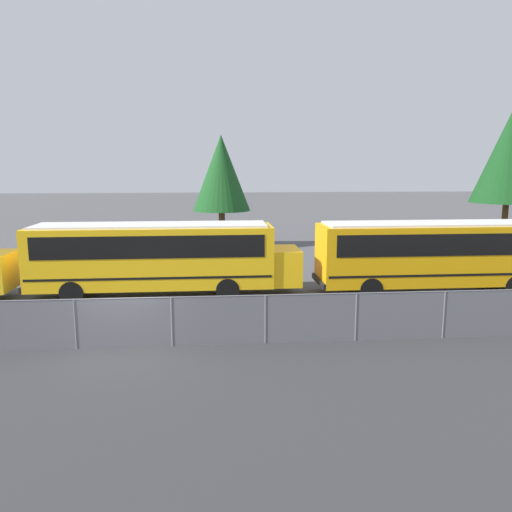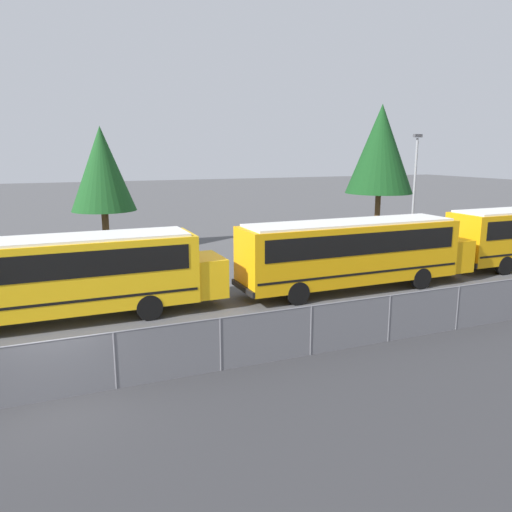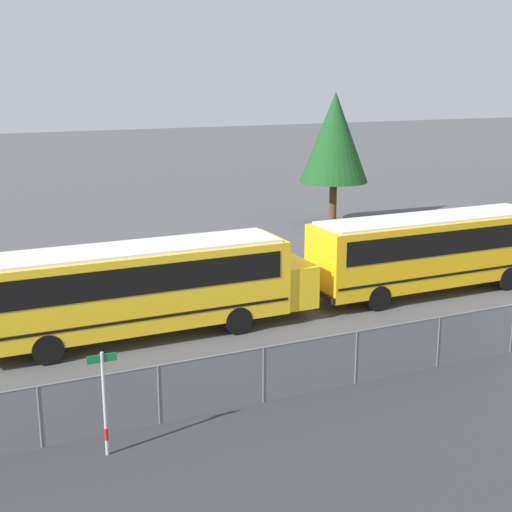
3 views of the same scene
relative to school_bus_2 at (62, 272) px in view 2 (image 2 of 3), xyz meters
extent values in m
plane|color=#4C4C4F|center=(-0.44, -6.48, -1.93)|extent=(200.00, 200.00, 0.00)
cube|color=#9EA0A5|center=(-0.44, -6.48, -1.12)|extent=(75.02, 0.03, 1.62)
cube|color=slate|center=(-0.44, -6.49, -1.12)|extent=(75.02, 0.01, 1.62)
cylinder|color=slate|center=(-0.44, -6.48, -0.31)|extent=(75.02, 0.05, 0.05)
cylinder|color=slate|center=(1.06, -6.48, -1.12)|extent=(0.07, 0.07, 1.62)
cylinder|color=slate|center=(4.06, -6.48, -1.12)|extent=(0.07, 0.07, 1.62)
cylinder|color=slate|center=(7.06, -6.48, -1.12)|extent=(0.07, 0.07, 1.62)
cylinder|color=slate|center=(10.07, -6.48, -1.12)|extent=(0.07, 0.07, 1.62)
cylinder|color=slate|center=(13.07, -6.48, -1.12)|extent=(0.07, 0.07, 1.62)
cube|color=yellow|center=(-0.26, 0.00, -0.10)|extent=(10.50, 2.48, 2.64)
cube|color=black|center=(-0.26, 0.00, 0.48)|extent=(9.66, 2.52, 0.95)
cube|color=black|center=(-0.26, 0.00, -0.84)|extent=(10.29, 2.51, 0.10)
cube|color=yellow|center=(5.62, 0.00, -0.63)|extent=(1.26, 2.28, 1.59)
cube|color=silver|center=(-0.26, 0.00, 1.27)|extent=(9.98, 2.23, 0.10)
cylinder|color=black|center=(3.00, 1.12, -1.42)|extent=(1.01, 0.28, 1.01)
cylinder|color=black|center=(3.00, -1.12, -1.42)|extent=(1.01, 0.28, 1.01)
cube|color=orange|center=(12.40, -0.46, -0.10)|extent=(10.50, 2.48, 2.64)
cube|color=black|center=(12.40, -0.46, 0.48)|extent=(9.66, 2.52, 0.95)
cube|color=black|center=(12.40, -0.46, -0.84)|extent=(10.29, 2.51, 0.10)
cube|color=orange|center=(18.28, -0.46, -0.63)|extent=(1.26, 2.28, 1.59)
cube|color=black|center=(7.10, -0.46, -1.27)|extent=(0.12, 2.48, 0.24)
cube|color=silver|center=(12.40, -0.46, 1.27)|extent=(9.98, 2.23, 0.10)
cylinder|color=black|center=(15.65, 0.66, -1.42)|extent=(1.01, 0.28, 1.01)
cylinder|color=black|center=(15.65, -1.58, -1.42)|extent=(1.01, 0.28, 1.01)
cylinder|color=black|center=(9.14, 0.66, -1.42)|extent=(1.01, 0.28, 1.01)
cylinder|color=black|center=(9.14, -1.58, -1.42)|extent=(1.01, 0.28, 1.01)
cube|color=black|center=(19.52, 0.04, -1.27)|extent=(0.12, 2.48, 0.24)
cylinder|color=black|center=(21.57, 1.16, -1.42)|extent=(1.01, 0.28, 1.01)
cylinder|color=black|center=(21.57, -1.08, -1.42)|extent=(1.01, 0.28, 1.01)
cylinder|color=gray|center=(22.39, 7.25, 1.68)|extent=(0.16, 0.16, 7.21)
cube|color=#47474C|center=(22.39, 7.25, 5.44)|extent=(0.60, 0.24, 0.20)
cylinder|color=#51381E|center=(3.04, 13.46, -0.60)|extent=(0.44, 0.44, 2.66)
cone|color=#194C1E|center=(3.04, 13.46, 3.36)|extent=(4.05, 4.05, 5.26)
cylinder|color=#51381E|center=(24.35, 13.81, -0.39)|extent=(0.44, 0.44, 3.07)
cone|color=#144219|center=(24.35, 13.81, 4.61)|extent=(5.33, 5.33, 6.92)
camera|label=1|loc=(2.42, -21.93, 3.74)|focal=35.00mm
camera|label=2|loc=(-0.28, -19.55, 4.42)|focal=35.00mm
camera|label=3|loc=(-18.72, -22.99, 6.97)|focal=50.00mm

